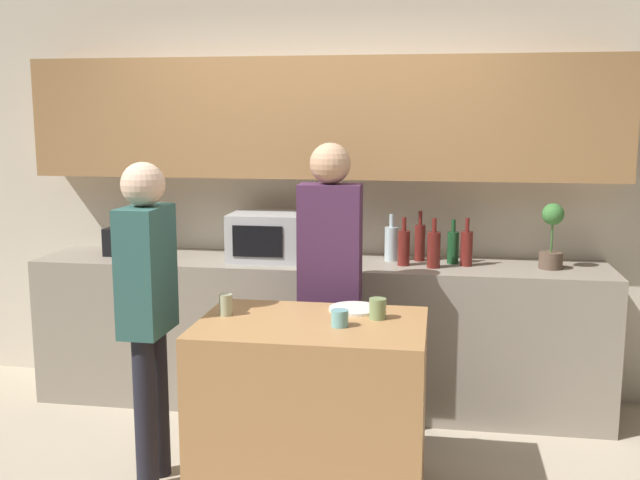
{
  "coord_description": "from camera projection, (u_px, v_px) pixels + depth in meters",
  "views": [
    {
      "loc": [
        0.76,
        -3.18,
        1.85
      ],
      "look_at": [
        0.17,
        0.44,
        1.23
      ],
      "focal_mm": 42.0,
      "sensor_mm": 36.0,
      "label": 1
    }
  ],
  "objects": [
    {
      "name": "back_wall",
      "position": [
        324.0,
        163.0,
        4.88
      ],
      "size": [
        6.4,
        0.4,
        2.7
      ],
      "color": "beige",
      "rests_on": "ground_plane"
    },
    {
      "name": "back_counter",
      "position": [
        318.0,
        332.0,
        4.8
      ],
      "size": [
        3.6,
        0.62,
        0.93
      ],
      "color": "gray",
      "rests_on": "ground_plane"
    },
    {
      "name": "kitchen_island",
      "position": [
        312.0,
        410.0,
        3.61
      ],
      "size": [
        1.08,
        0.73,
        0.88
      ],
      "color": "#B27F4C",
      "rests_on": "ground_plane"
    },
    {
      "name": "microwave",
      "position": [
        272.0,
        237.0,
        4.73
      ],
      "size": [
        0.52,
        0.39,
        0.3
      ],
      "color": "#B7BABC",
      "rests_on": "back_counter"
    },
    {
      "name": "toaster",
      "position": [
        126.0,
        242.0,
        4.9
      ],
      "size": [
        0.26,
        0.16,
        0.18
      ],
      "color": "black",
      "rests_on": "back_counter"
    },
    {
      "name": "potted_plant",
      "position": [
        552.0,
        236.0,
        4.46
      ],
      "size": [
        0.14,
        0.14,
        0.39
      ],
      "color": "brown",
      "rests_on": "back_counter"
    },
    {
      "name": "bottle_0",
      "position": [
        391.0,
        243.0,
        4.72
      ],
      "size": [
        0.09,
        0.09,
        0.3
      ],
      "color": "silver",
      "rests_on": "back_counter"
    },
    {
      "name": "bottle_1",
      "position": [
        404.0,
        247.0,
        4.57
      ],
      "size": [
        0.07,
        0.07,
        0.3
      ],
      "color": "maroon",
      "rests_on": "back_counter"
    },
    {
      "name": "bottle_2",
      "position": [
        420.0,
        242.0,
        4.71
      ],
      "size": [
        0.07,
        0.07,
        0.32
      ],
      "color": "maroon",
      "rests_on": "back_counter"
    },
    {
      "name": "bottle_3",
      "position": [
        434.0,
        249.0,
        4.5
      ],
      "size": [
        0.08,
        0.08,
        0.3
      ],
      "color": "maroon",
      "rests_on": "back_counter"
    },
    {
      "name": "bottle_4",
      "position": [
        453.0,
        247.0,
        4.63
      ],
      "size": [
        0.07,
        0.07,
        0.28
      ],
      "color": "#194723",
      "rests_on": "back_counter"
    },
    {
      "name": "bottle_5",
      "position": [
        467.0,
        248.0,
        4.55
      ],
      "size": [
        0.07,
        0.07,
        0.3
      ],
      "color": "maroon",
      "rests_on": "back_counter"
    },
    {
      "name": "plate_on_island",
      "position": [
        355.0,
        309.0,
        3.74
      ],
      "size": [
        0.26,
        0.26,
        0.01
      ],
      "color": "white",
      "rests_on": "kitchen_island"
    },
    {
      "name": "cup_0",
      "position": [
        226.0,
        305.0,
        3.64
      ],
      "size": [
        0.06,
        0.06,
        0.1
      ],
      "color": "#A8AF8B",
      "rests_on": "kitchen_island"
    },
    {
      "name": "cup_1",
      "position": [
        340.0,
        318.0,
        3.45
      ],
      "size": [
        0.08,
        0.08,
        0.08
      ],
      "color": "#71B5B9",
      "rests_on": "kitchen_island"
    },
    {
      "name": "cup_2",
      "position": [
        378.0,
        309.0,
        3.57
      ],
      "size": [
        0.08,
        0.08,
        0.1
      ],
      "color": "#809A61",
      "rests_on": "kitchen_island"
    },
    {
      "name": "person_left",
      "position": [
        147.0,
        297.0,
        3.66
      ],
      "size": [
        0.21,
        0.34,
        1.63
      ],
      "rotation": [
        0.0,
        0.0,
        -1.59
      ],
      "color": "black",
      "rests_on": "ground_plane"
    },
    {
      "name": "person_center",
      "position": [
        330.0,
        267.0,
        4.12
      ],
      "size": [
        0.34,
        0.22,
        1.7
      ],
      "rotation": [
        0.0,
        0.0,
        -3.13
      ],
      "color": "black",
      "rests_on": "ground_plane"
    }
  ]
}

